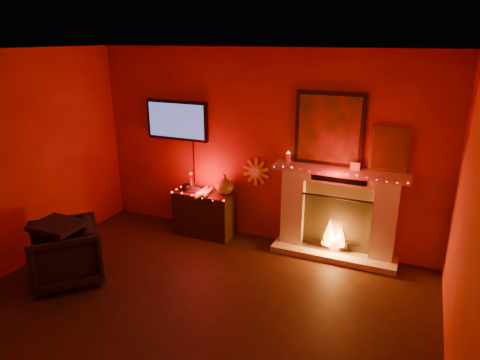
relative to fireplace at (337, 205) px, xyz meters
The scene contains 6 objects.
room 2.72m from the fireplace, 115.53° to the right, with size 5.00×5.00×5.00m.
fireplace is the anchor object (origin of this frame).
tv 2.61m from the fireplace, behind, with size 1.00×0.07×1.24m.
sunburst_clock 1.23m from the fireplace, behind, with size 0.40×0.03×0.40m.
console_table 1.93m from the fireplace, behind, with size 0.87×0.54×0.95m.
armchair 3.46m from the fireplace, 145.38° to the right, with size 0.77×0.79×0.72m, color black.
Camera 1 is at (2.04, -2.92, 2.83)m, focal length 32.00 mm.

